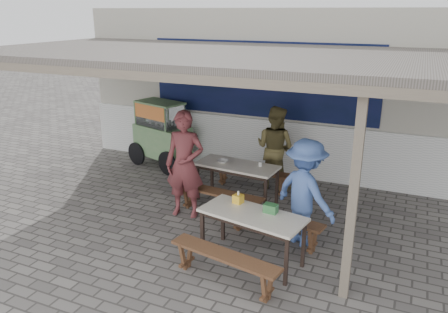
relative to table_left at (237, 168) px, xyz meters
name	(u,v)px	position (x,y,z in m)	size (l,w,h in m)	color
ground	(208,229)	(-0.02, -1.21, -0.67)	(60.00, 60.00, 0.00)	slate
back_wall	(277,91)	(-0.02, 2.37, 1.05)	(9.00, 1.28, 3.50)	#B1AE9F
warung_roof	(231,58)	(0.00, -0.31, 2.04)	(9.00, 4.21, 2.81)	#625A54
table_left	(237,168)	(0.00, 0.00, 0.00)	(1.57, 0.78, 0.75)	beige
bench_left_street	(220,197)	(-0.06, -0.65, -0.33)	(1.63, 0.42, 0.45)	brown
bench_left_wall	(252,174)	(0.06, 0.65, -0.33)	(1.63, 0.42, 0.45)	brown
table_right	(252,219)	(0.97, -1.81, 0.00)	(1.58, 0.91, 0.75)	beige
bench_right_street	(224,261)	(0.84, -2.49, -0.33)	(1.61, 0.56, 0.45)	brown
bench_right_wall	(275,221)	(1.10, -1.13, -0.33)	(1.61, 0.56, 0.45)	brown
vendor_cart	(161,132)	(-2.35, 1.19, 0.15)	(1.94, 1.10, 1.51)	#739161
patron_street_side	(185,165)	(-0.62, -0.86, 0.27)	(0.68, 0.45, 1.88)	brown
patron_wall_side	(275,148)	(0.41, 0.98, 0.17)	(0.82, 0.64, 1.69)	brown
patron_right_table	(305,193)	(1.52, -1.00, 0.17)	(1.09, 0.62, 1.68)	#4B6DBA
tissue_box	(238,199)	(0.66, -1.56, 0.14)	(0.13, 0.13, 0.13)	gold
donation_box	(271,208)	(1.19, -1.67, 0.14)	(0.19, 0.13, 0.13)	#32713B
condiment_jar	(260,164)	(0.42, 0.10, 0.12)	(0.07, 0.07, 0.08)	silver
condiment_bowl	(223,161)	(-0.28, 0.00, 0.10)	(0.20, 0.20, 0.05)	white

